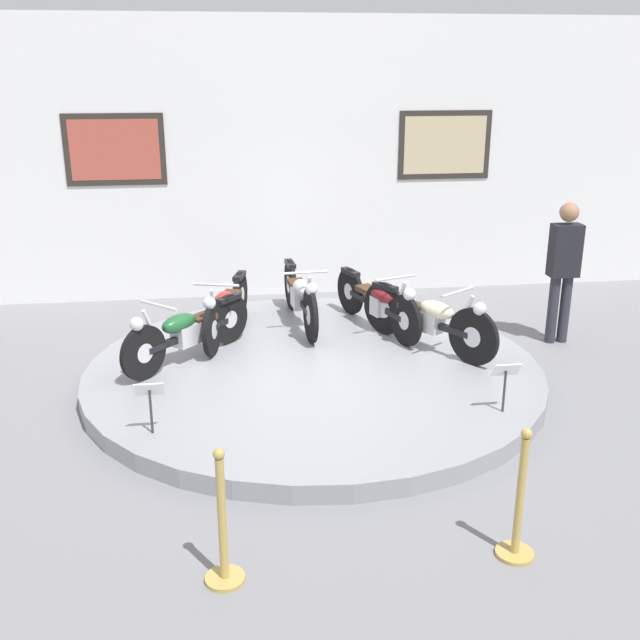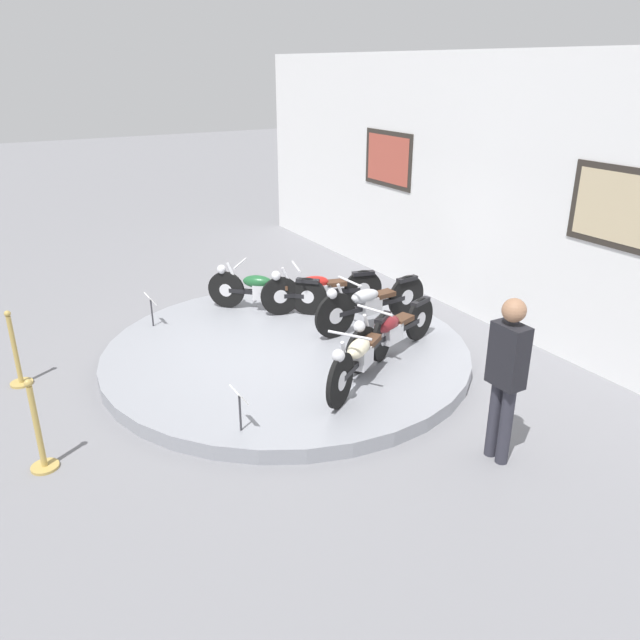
% 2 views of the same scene
% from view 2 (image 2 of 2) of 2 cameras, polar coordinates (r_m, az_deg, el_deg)
% --- Properties ---
extents(ground_plane, '(60.00, 60.00, 0.00)m').
position_cam_2_polar(ground_plane, '(8.81, -3.02, -3.53)').
color(ground_plane, slate).
extents(display_platform, '(5.06, 5.06, 0.19)m').
position_cam_2_polar(display_platform, '(8.77, -3.03, -2.99)').
color(display_platform, gray).
rests_on(display_platform, ground_plane).
extents(back_wall, '(14.00, 0.22, 4.04)m').
position_cam_2_polar(back_wall, '(10.13, 14.81, 11.31)').
color(back_wall, white).
rests_on(back_wall, ground_plane).
extents(motorcycle_green, '(1.37, 1.46, 0.78)m').
position_cam_2_polar(motorcycle_green, '(9.89, -5.17, 2.87)').
color(motorcycle_green, black).
rests_on(motorcycle_green, display_platform).
extents(motorcycle_red, '(0.67, 1.91, 0.79)m').
position_cam_2_polar(motorcycle_red, '(9.83, -0.03, 2.89)').
color(motorcycle_red, black).
rests_on(motorcycle_red, display_platform).
extents(motorcycle_silver, '(0.54, 2.02, 0.81)m').
position_cam_2_polar(motorcycle_silver, '(9.22, 4.60, 1.62)').
color(motorcycle_silver, black).
rests_on(motorcycle_silver, display_platform).
extents(motorcycle_maroon, '(0.75, 1.88, 0.79)m').
position_cam_2_polar(motorcycle_maroon, '(8.35, 6.47, -0.90)').
color(motorcycle_maroon, black).
rests_on(motorcycle_maroon, display_platform).
extents(motorcycle_cream, '(1.18, 1.69, 0.80)m').
position_cam_2_polar(motorcycle_cream, '(7.61, 3.82, -3.09)').
color(motorcycle_cream, black).
rests_on(motorcycle_cream, display_platform).
extents(info_placard_front_left, '(0.26, 0.11, 0.51)m').
position_cam_2_polar(info_placard_front_left, '(9.59, -15.20, 1.50)').
color(info_placard_front_left, '#333338').
rests_on(info_placard_front_left, display_platform).
extents(info_placard_front_centre, '(0.26, 0.11, 0.51)m').
position_cam_2_polar(info_placard_front_centre, '(6.69, -7.38, -7.30)').
color(info_placard_front_centre, '#333338').
rests_on(info_placard_front_centre, display_platform).
extents(visitor_standing, '(0.36, 0.24, 1.79)m').
position_cam_2_polar(visitor_standing, '(6.47, 16.68, -4.48)').
color(visitor_standing, '#2D2D38').
rests_on(visitor_standing, ground_plane).
extents(stanchion_post_left_of_entry, '(0.28, 0.28, 1.02)m').
position_cam_2_polar(stanchion_post_left_of_entry, '(8.85, -25.96, -3.32)').
color(stanchion_post_left_of_entry, tan).
rests_on(stanchion_post_left_of_entry, ground_plane).
extents(stanchion_post_right_of_entry, '(0.28, 0.28, 1.02)m').
position_cam_2_polar(stanchion_post_right_of_entry, '(6.99, -24.26, -9.92)').
color(stanchion_post_right_of_entry, tan).
rests_on(stanchion_post_right_of_entry, ground_plane).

